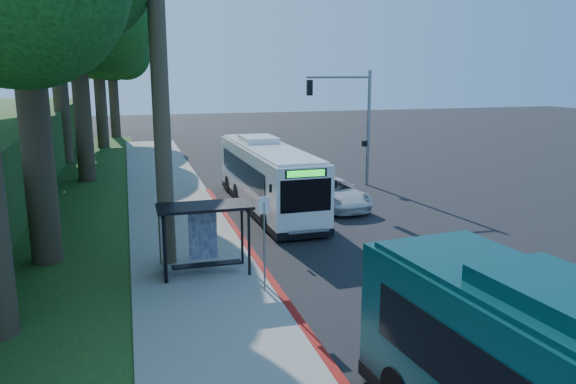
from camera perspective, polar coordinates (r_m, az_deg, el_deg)
name	(u,v)px	position (r m, az deg, el deg)	size (l,w,h in m)	color
ground	(358,236)	(24.56, 7.17, -4.43)	(140.00, 140.00, 0.00)	black
sidewalk	(189,249)	(22.78, -10.06, -5.73)	(4.50, 70.00, 0.12)	gray
red_curb	(269,278)	(19.42, -1.92, -8.76)	(0.25, 30.00, 0.13)	maroon
grass_verge	(50,227)	(27.73, -23.00, -3.32)	(8.00, 70.00, 0.06)	#234719
bus_shelter	(197,226)	(19.55, -9.22, -3.39)	(3.20, 1.51, 2.55)	black
stop_sign_pole	(264,230)	(17.76, -2.44, -3.93)	(0.35, 0.06, 3.17)	gray
traffic_signal_pole	(353,114)	(34.31, 6.64, 7.89)	(4.10, 0.30, 7.00)	gray
tree_2	(76,11)	(37.79, -20.70, 16.81)	(8.82, 8.40, 15.12)	#382B1E
tree_4	(97,38)	(53.66, -18.79, 14.60)	(8.40, 8.00, 14.14)	#382B1E
tree_5	(112,50)	(61.60, -17.48, 13.61)	(7.35, 7.00, 12.86)	#382B1E
white_bus	(267,176)	(28.76, -2.12, 1.68)	(2.82, 11.94, 3.54)	white
pickup	(333,193)	(29.27, 4.62, -0.14)	(2.44, 5.30, 1.47)	silver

